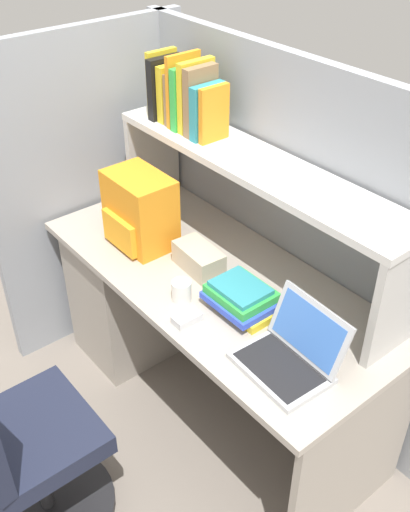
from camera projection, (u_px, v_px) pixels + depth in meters
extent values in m
plane|color=slate|center=(213.00, 398.00, 2.83)|extent=(8.00, 8.00, 0.00)
cube|color=#AAA093|center=(215.00, 279.00, 2.41)|extent=(1.60, 0.70, 0.03)
cube|color=#9D9388|center=(143.00, 285.00, 2.97)|extent=(0.40, 0.64, 0.70)
cube|color=#9D9388|center=(353.00, 463.00, 2.13)|extent=(0.03, 0.64, 0.70)
cube|color=gray|center=(282.00, 234.00, 2.57)|extent=(1.84, 0.05, 1.55)
cube|color=gray|center=(95.00, 190.00, 2.89)|extent=(0.05, 1.06, 1.55)
cube|color=beige|center=(153.00, 155.00, 2.83)|extent=(0.03, 0.28, 0.42)
cube|color=beige|center=(400.00, 302.00, 1.94)|extent=(0.03, 0.28, 0.42)
cube|color=silver|center=(256.00, 164.00, 2.26)|extent=(1.44, 0.28, 0.03)
cube|color=yellow|center=(162.00, 82.00, 2.55)|extent=(0.03, 0.15, 0.27)
cube|color=black|center=(165.00, 87.00, 2.52)|extent=(0.04, 0.17, 0.26)
cube|color=yellow|center=(174.00, 92.00, 2.51)|extent=(0.04, 0.16, 0.24)
cube|color=olive|center=(180.00, 97.00, 2.49)|extent=(0.02, 0.16, 0.22)
cube|color=orange|center=(183.00, 90.00, 2.44)|extent=(0.02, 0.17, 0.30)
cube|color=green|center=(188.00, 98.00, 2.43)|extent=(0.03, 0.16, 0.26)
cube|color=yellow|center=(196.00, 96.00, 2.40)|extent=(0.03, 0.17, 0.29)
cube|color=olive|center=(201.00, 101.00, 2.37)|extent=(0.04, 0.15, 0.28)
cube|color=teal|center=(208.00, 112.00, 2.36)|extent=(0.04, 0.16, 0.22)
cube|color=orange|center=(214.00, 114.00, 2.33)|extent=(0.03, 0.14, 0.22)
cube|color=#B7BABF|center=(281.00, 368.00, 1.97)|extent=(0.32, 0.24, 0.02)
cube|color=black|center=(279.00, 367.00, 1.96)|extent=(0.28, 0.19, 0.00)
cube|color=#B7BABF|center=(309.00, 329.00, 1.97)|extent=(0.31, 0.10, 0.19)
cube|color=#3F72CC|center=(308.00, 330.00, 1.96)|extent=(0.28, 0.07, 0.16)
cube|color=orange|center=(140.00, 210.00, 2.52)|extent=(0.30, 0.20, 0.32)
cube|color=#FFA123|center=(121.00, 232.00, 2.50)|extent=(0.22, 0.04, 0.14)
cube|color=silver|center=(187.00, 318.00, 2.17)|extent=(0.06, 0.11, 0.03)
cylinder|color=white|center=(182.00, 291.00, 2.26)|extent=(0.08, 0.08, 0.08)
cube|color=#BFB299|center=(199.00, 259.00, 2.41)|extent=(0.23, 0.13, 0.10)
cube|color=yellow|center=(245.00, 305.00, 2.23)|extent=(0.25, 0.16, 0.03)
cube|color=blue|center=(241.00, 300.00, 2.21)|extent=(0.25, 0.20, 0.03)
cube|color=green|center=(241.00, 293.00, 2.20)|extent=(0.22, 0.19, 0.03)
cube|color=teal|center=(240.00, 288.00, 2.18)|extent=(0.20, 0.16, 0.02)
cylinder|color=black|center=(49.00, 506.00, 2.35)|extent=(0.52, 0.52, 0.04)
cylinder|color=#262628|center=(40.00, 472.00, 2.22)|extent=(0.05, 0.05, 0.41)
cube|color=#1E2338|center=(30.00, 437.00, 2.10)|extent=(0.44, 0.44, 0.08)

